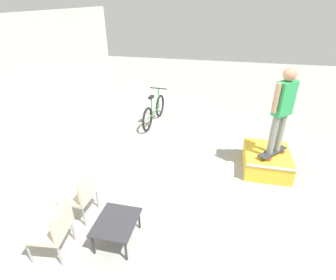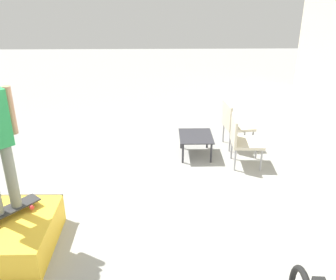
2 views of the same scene
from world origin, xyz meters
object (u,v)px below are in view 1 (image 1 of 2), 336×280
patio_chair_left (54,227)px  patio_chair_right (81,192)px  skateboard_on_ramp (273,152)px  skate_ramp_box (266,160)px  bicycle (154,111)px  person_skater (283,106)px  coffee_table (116,224)px

patio_chair_left → patio_chair_right: size_ratio=1.00×
skateboard_on_ramp → patio_chair_right: patio_chair_right is taller
skate_ramp_box → skateboard_on_ramp: (-0.10, -0.07, 0.28)m
patio_chair_right → bicycle: bearing=-179.9°
patio_chair_left → bicycle: bearing=170.9°
person_skater → patio_chair_left: 4.38m
skate_ramp_box → coffee_table: bearing=136.3°
skateboard_on_ramp → bicycle: bearing=99.5°
skate_ramp_box → patio_chair_right: (-2.13, 3.16, 0.29)m
patio_chair_right → bicycle: size_ratio=0.50×
person_skater → coffee_table: (-2.42, 2.47, -1.16)m
skateboard_on_ramp → person_skater: person_skater is taller
person_skater → patio_chair_right: person_skater is taller
bicycle → skate_ramp_box: bearing=-115.9°
skate_ramp_box → patio_chair_left: 4.29m
skate_ramp_box → patio_chair_left: bearing=132.5°
coffee_table → person_skater: bearing=-45.6°
skate_ramp_box → bicycle: (1.76, 2.98, 0.16)m
person_skater → coffee_table: person_skater is taller
person_skater → patio_chair_right: 3.94m
skate_ramp_box → coffee_table: skate_ramp_box is taller
person_skater → coffee_table: bearing=-179.2°
coffee_table → skate_ramp_box: bearing=-43.7°
skate_ramp_box → patio_chair_right: bearing=124.0°
coffee_table → patio_chair_left: size_ratio=0.81×
skate_ramp_box → bicycle: 3.46m
skateboard_on_ramp → patio_chair_right: (-2.03, 3.22, 0.01)m
skateboard_on_ramp → patio_chair_left: 4.27m
patio_chair_left → coffee_table: bearing=109.4°
person_skater → coffee_table: 3.64m
coffee_table → patio_chair_right: (0.38, 0.76, 0.15)m
coffee_table → patio_chair_left: 0.86m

